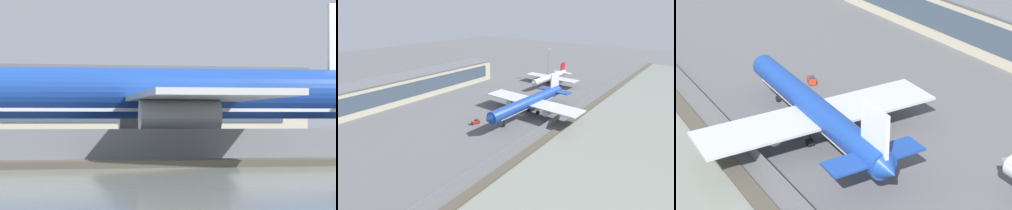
{
  "view_description": "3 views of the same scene",
  "coord_description": "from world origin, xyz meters",
  "views": [
    {
      "loc": [
        -10.28,
        -76.12,
        3.36
      ],
      "look_at": [
        4.28,
        -0.31,
        4.79
      ],
      "focal_mm": 85.0,
      "sensor_mm": 36.0,
      "label": 1
    },
    {
      "loc": [
        -86.63,
        -60.59,
        43.23
      ],
      "look_at": [
        -4.83,
        3.99,
        4.95
      ],
      "focal_mm": 28.0,
      "sensor_mm": 36.0,
      "label": 2
    },
    {
      "loc": [
        83.34,
        -47.32,
        51.55
      ],
      "look_at": [
        0.32,
        5.05,
        3.29
      ],
      "focal_mm": 60.0,
      "sensor_mm": 36.0,
      "label": 3
    }
  ],
  "objects": [
    {
      "name": "terminal_building",
      "position": [
        -17.1,
        58.39,
        6.11
      ],
      "size": [
        111.21,
        15.19,
        12.19
      ],
      "color": "#BCB299",
      "rests_on": "ground"
    },
    {
      "name": "cargo_jet_blue",
      "position": [
        3.16,
        -2.98,
        5.63
      ],
      "size": [
        52.88,
        45.52,
        14.75
      ],
      "color": "#193D93",
      "rests_on": "ground"
    },
    {
      "name": "baggage_tug",
      "position": [
        -18.75,
        8.42,
        0.81
      ],
      "size": [
        3.54,
        2.53,
        1.8
      ],
      "color": "red",
      "rests_on": "ground"
    },
    {
      "name": "ops_van",
      "position": [
        60.55,
        26.11,
        1.28
      ],
      "size": [
        4.61,
        5.5,
        2.48
      ],
      "color": "yellow",
      "rests_on": "ground"
    },
    {
      "name": "passenger_jet_silver",
      "position": [
        52.03,
        14.3,
        4.2
      ],
      "size": [
        39.16,
        33.62,
        11.01
      ],
      "color": "silver",
      "rests_on": "ground"
    },
    {
      "name": "perimeter_fence",
      "position": [
        0.0,
        -16.0,
        1.33
      ],
      "size": [
        280.0,
        0.1,
        2.65
      ],
      "color": "slate",
      "rests_on": "ground"
    },
    {
      "name": "apron_light_mast_apron_west",
      "position": [
        66.36,
        24.15,
        10.81
      ],
      "size": [
        3.2,
        0.4,
        19.11
      ],
      "color": "#A8A8AD",
      "rests_on": "ground"
    },
    {
      "name": "shoreline_seawall",
      "position": [
        0.0,
        -20.5,
        0.25
      ],
      "size": [
        320.0,
        3.0,
        0.5
      ],
      "color": "#474238",
      "rests_on": "ground"
    },
    {
      "name": "ground_plane",
      "position": [
        0.0,
        0.0,
        0.0
      ],
      "size": [
        500.0,
        500.0,
        0.0
      ],
      "primitive_type": "plane",
      "color": "#565659"
    }
  ]
}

